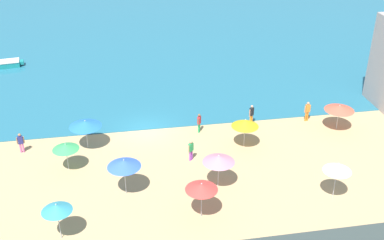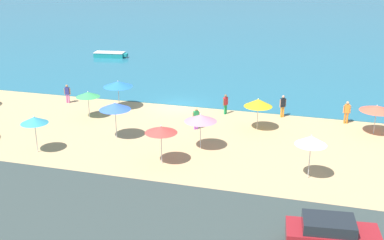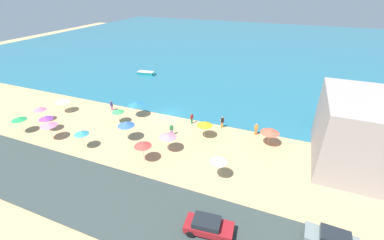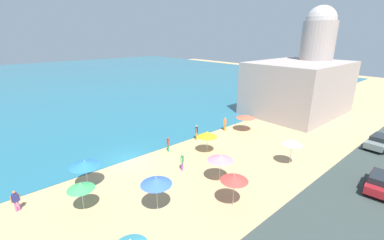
% 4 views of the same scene
% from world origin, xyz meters
% --- Properties ---
extents(ground_plane, '(160.00, 160.00, 0.00)m').
position_xyz_m(ground_plane, '(0.00, 0.00, 0.00)').
color(ground_plane, tan).
extents(sea, '(150.00, 110.00, 0.05)m').
position_xyz_m(sea, '(0.00, 55.00, 0.03)').
color(sea, '#24687F').
rests_on(sea, ground_plane).
extents(coastal_road, '(80.00, 8.00, 0.06)m').
position_xyz_m(coastal_road, '(0.00, -18.00, 0.03)').
color(coastal_road, '#343F3C').
rests_on(coastal_road, ground_plane).
extents(beach_umbrella_0, '(2.00, 2.00, 2.51)m').
position_xyz_m(beach_umbrella_0, '(2.45, -11.46, 2.24)').
color(beach_umbrella_0, '#B2B2B7').
rests_on(beach_umbrella_0, ground_plane).
extents(beach_umbrella_2, '(2.15, 2.15, 2.47)m').
position_xyz_m(beach_umbrella_2, '(4.16, -8.55, 2.17)').
color(beach_umbrella_2, '#B2B2B7').
rests_on(beach_umbrella_2, ground_plane).
extents(beach_umbrella_3, '(2.08, 2.08, 2.40)m').
position_xyz_m(beach_umbrella_3, '(7.24, -3.86, 2.06)').
color(beach_umbrella_3, '#B2B2B7').
rests_on(beach_umbrella_3, ground_plane).
extents(beach_umbrella_4, '(1.87, 1.87, 2.15)m').
position_xyz_m(beach_umbrella_4, '(-5.94, -4.79, 1.89)').
color(beach_umbrella_4, '#B2B2B7').
rests_on(beach_umbrella_4, ground_plane).
extents(beach_umbrella_5, '(2.42, 2.42, 2.38)m').
position_xyz_m(beach_umbrella_5, '(-4.63, -1.97, 2.08)').
color(beach_umbrella_5, '#B2B2B7').
rests_on(beach_umbrella_5, ground_plane).
extents(beach_umbrella_6, '(1.77, 1.77, 2.51)m').
position_xyz_m(beach_umbrella_6, '(-5.98, -11.99, 2.22)').
color(beach_umbrella_6, '#B2B2B7').
rests_on(beach_umbrella_6, ground_plane).
extents(beach_umbrella_7, '(1.83, 1.83, 2.70)m').
position_xyz_m(beach_umbrella_7, '(11.30, -11.05, 2.36)').
color(beach_umbrella_7, '#B2B2B7').
rests_on(beach_umbrella_7, ground_plane).
extents(beach_umbrella_8, '(2.39, 2.39, 2.20)m').
position_xyz_m(beach_umbrella_8, '(15.47, -2.49, 1.94)').
color(beach_umbrella_8, '#B2B2B7').
rests_on(beach_umbrella_8, ground_plane).
extents(beach_umbrella_10, '(2.20, 2.20, 2.66)m').
position_xyz_m(beach_umbrella_10, '(-2.02, -8.29, 2.35)').
color(beach_umbrella_10, '#B2B2B7').
rests_on(beach_umbrella_10, ground_plane).
extents(bather_0, '(0.36, 0.52, 1.65)m').
position_xyz_m(bather_0, '(4.25, -1.06, 0.93)').
color(bather_0, '#24A559').
rests_on(bather_0, ground_plane).
extents(bather_1, '(0.57, 0.27, 1.76)m').
position_xyz_m(bather_1, '(13.57, -0.71, 0.99)').
color(bather_1, orange).
rests_on(bather_1, ground_plane).
extents(bather_2, '(0.48, 0.39, 1.80)m').
position_xyz_m(bather_2, '(8.75, -0.57, 1.01)').
color(bather_2, orange).
rests_on(bather_2, ground_plane).
extents(bather_3, '(0.57, 0.26, 1.63)m').
position_xyz_m(bather_3, '(-9.50, -1.83, 0.91)').
color(bather_3, '#D5609C').
rests_on(bather_3, ground_plane).
extents(bather_4, '(0.46, 0.40, 1.66)m').
position_xyz_m(bather_4, '(2.89, -5.05, 0.93)').
color(bather_4, '#A449C1').
rests_on(bather_4, ground_plane).
extents(parked_car_2, '(4.19, 2.21, 1.45)m').
position_xyz_m(parked_car_2, '(12.61, -18.01, 0.83)').
color(parked_car_2, maroon).
rests_on(parked_car_2, coastal_road).
extents(skiff_nearshore, '(4.19, 1.96, 0.64)m').
position_xyz_m(skiff_nearshore, '(-13.89, 16.15, 0.37)').
color(skiff_nearshore, teal).
rests_on(skiff_nearshore, sea).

